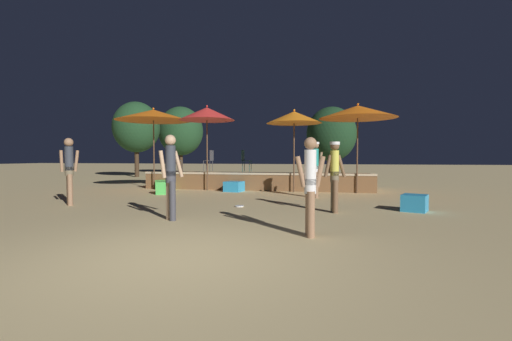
# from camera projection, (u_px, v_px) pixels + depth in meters

# --- Properties ---
(ground_plane) EXTENTS (120.00, 120.00, 0.00)m
(ground_plane) POSITION_uv_depth(u_px,v_px,m) (174.00, 258.00, 4.42)
(ground_plane) COLOR tan
(wooden_deck) EXTENTS (9.15, 2.37, 0.70)m
(wooden_deck) POSITION_uv_depth(u_px,v_px,m) (259.00, 181.00, 14.38)
(wooden_deck) COLOR brown
(wooden_deck) RESTS_ON ground
(patio_umbrella_0) EXTENTS (2.06, 2.06, 3.08)m
(patio_umbrella_0) POSITION_uv_depth(u_px,v_px,m) (294.00, 117.00, 12.66)
(patio_umbrella_0) COLOR brown
(patio_umbrella_0) RESTS_ON ground
(patio_umbrella_1) EXTENTS (2.17, 2.17, 3.33)m
(patio_umbrella_1) POSITION_uv_depth(u_px,v_px,m) (207.00, 114.00, 13.32)
(patio_umbrella_1) COLOR brown
(patio_umbrella_1) RESTS_ON ground
(patio_umbrella_2) EXTENTS (2.97, 2.97, 3.30)m
(patio_umbrella_2) POSITION_uv_depth(u_px,v_px,m) (153.00, 115.00, 13.77)
(patio_umbrella_2) COLOR brown
(patio_umbrella_2) RESTS_ON ground
(patio_umbrella_3) EXTENTS (2.75, 2.75, 3.24)m
(patio_umbrella_3) POSITION_uv_depth(u_px,v_px,m) (358.00, 112.00, 12.28)
(patio_umbrella_3) COLOR brown
(patio_umbrella_3) RESTS_ON ground
(cube_seat_0) EXTENTS (0.71, 0.71, 0.40)m
(cube_seat_0) POSITION_uv_depth(u_px,v_px,m) (415.00, 203.00, 8.23)
(cube_seat_0) COLOR #2D9EDB
(cube_seat_0) RESTS_ON ground
(cube_seat_1) EXTENTS (0.72, 0.72, 0.38)m
(cube_seat_1) POSITION_uv_depth(u_px,v_px,m) (234.00, 186.00, 12.97)
(cube_seat_1) COLOR #2D9EDB
(cube_seat_1) RESTS_ON ground
(cube_seat_2) EXTENTS (0.63, 0.63, 0.44)m
(cube_seat_2) POSITION_uv_depth(u_px,v_px,m) (163.00, 188.00, 12.07)
(cube_seat_2) COLOR #4CC651
(cube_seat_2) RESTS_ON ground
(cube_seat_3) EXTENTS (0.65, 0.65, 0.38)m
(cube_seat_3) POSITION_uv_depth(u_px,v_px,m) (165.00, 185.00, 13.86)
(cube_seat_3) COLOR #4CC651
(cube_seat_3) RESTS_ON ground
(person_0) EXTENTS (0.51, 0.32, 1.80)m
(person_0) POSITION_uv_depth(u_px,v_px,m) (315.00, 166.00, 10.96)
(person_0) COLOR #997051
(person_0) RESTS_ON ground
(person_1) EXTENTS (0.41, 0.45, 1.76)m
(person_1) POSITION_uv_depth(u_px,v_px,m) (171.00, 173.00, 7.04)
(person_1) COLOR tan
(person_1) RESTS_ON ground
(person_2) EXTENTS (0.38, 0.40, 1.82)m
(person_2) POSITION_uv_depth(u_px,v_px,m) (69.00, 168.00, 9.24)
(person_2) COLOR #997051
(person_2) RESTS_ON ground
(person_3) EXTENTS (0.53, 0.29, 1.67)m
(person_3) POSITION_uv_depth(u_px,v_px,m) (335.00, 173.00, 8.01)
(person_3) COLOR #72664C
(person_3) RESTS_ON ground
(person_4) EXTENTS (0.50, 0.28, 1.63)m
(person_4) POSITION_uv_depth(u_px,v_px,m) (310.00, 184.00, 5.58)
(person_4) COLOR #997051
(person_4) RESTS_ON ground
(bistro_chair_0) EXTENTS (0.40, 0.40, 0.90)m
(bistro_chair_0) POSITION_uv_depth(u_px,v_px,m) (210.00, 158.00, 14.88)
(bistro_chair_0) COLOR #47474C
(bistro_chair_0) RESTS_ON wooden_deck
(bistro_chair_1) EXTENTS (0.48, 0.48, 0.90)m
(bistro_chair_1) POSITION_uv_depth(u_px,v_px,m) (175.00, 159.00, 14.65)
(bistro_chair_1) COLOR #47474C
(bistro_chair_1) RESTS_ON wooden_deck
(bistro_chair_2) EXTENTS (0.40, 0.40, 0.90)m
(bistro_chair_2) POSITION_uv_depth(u_px,v_px,m) (245.00, 159.00, 14.38)
(bistro_chair_2) COLOR #1E4C47
(bistro_chair_2) RESTS_ON wooden_deck
(frisbee_disc) EXTENTS (0.23, 0.23, 0.03)m
(frisbee_disc) POSITION_uv_depth(u_px,v_px,m) (239.00, 206.00, 8.97)
(frisbee_disc) COLOR white
(frisbee_disc) RESTS_ON ground
(background_tree_0) EXTENTS (2.71, 2.71, 4.06)m
(background_tree_0) POSITION_uv_depth(u_px,v_px,m) (331.00, 134.00, 18.75)
(background_tree_0) COLOR #3D2B1C
(background_tree_0) RESTS_ON ground
(background_tree_1) EXTENTS (3.01, 3.01, 4.92)m
(background_tree_1) POSITION_uv_depth(u_px,v_px,m) (136.00, 127.00, 22.39)
(background_tree_1) COLOR #3D2B1C
(background_tree_1) RESTS_ON ground
(background_tree_2) EXTENTS (3.54, 3.54, 5.35)m
(background_tree_2) POSITION_uv_depth(u_px,v_px,m) (181.00, 131.00, 27.42)
(background_tree_2) COLOR #3D2B1C
(background_tree_2) RESTS_ON ground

